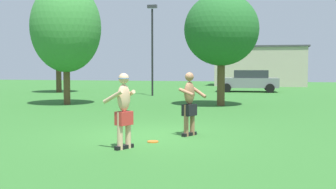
{
  "coord_description": "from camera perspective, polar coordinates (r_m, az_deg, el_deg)",
  "views": [
    {
      "loc": [
        2.77,
        -11.09,
        1.91
      ],
      "look_at": [
        0.36,
        0.07,
        1.12
      ],
      "focal_mm": 45.0,
      "sensor_mm": 36.0,
      "label": 1
    }
  ],
  "objects": [
    {
      "name": "player_with_cap",
      "position": [
        9.63,
        -6.02,
        -1.69
      ],
      "size": [
        0.75,
        0.81,
        1.75
      ],
      "color": "black",
      "rests_on": "ground_plane"
    },
    {
      "name": "tree_behind_players",
      "position": [
        30.93,
        -14.66,
        7.16
      ],
      "size": [
        3.35,
        3.35,
        5.38
      ],
      "color": "#4C3823",
      "rests_on": "ground_plane"
    },
    {
      "name": "outbuilding_behind_lot",
      "position": [
        41.19,
        12.36,
        3.81
      ],
      "size": [
        8.58,
        4.78,
        3.74
      ],
      "color": "#B2A893",
      "rests_on": "ground_plane"
    },
    {
      "name": "tree_right_field",
      "position": [
        21.25,
        -13.66,
        8.8
      ],
      "size": [
        3.4,
        3.4,
        5.94
      ],
      "color": "brown",
      "rests_on": "ground_plane"
    },
    {
      "name": "car_gray_near_post",
      "position": [
        31.12,
        10.88,
        1.87
      ],
      "size": [
        4.37,
        2.16,
        1.58
      ],
      "color": "slate",
      "rests_on": "ground_plane"
    },
    {
      "name": "frisbee",
      "position": [
        10.56,
        -2.07,
        -6.39
      ],
      "size": [
        0.28,
        0.28,
        0.03
      ],
      "primitive_type": "cylinder",
      "color": "orange",
      "rests_on": "ground_plane"
    },
    {
      "name": "tree_left_field",
      "position": [
        20.21,
        7.24,
        8.69
      ],
      "size": [
        3.52,
        3.52,
        5.32
      ],
      "color": "brown",
      "rests_on": "ground_plane"
    },
    {
      "name": "ground_plane",
      "position": [
        11.59,
        -1.84,
        -5.53
      ],
      "size": [
        80.0,
        80.0,
        0.0
      ],
      "primitive_type": "plane",
      "color": "#2D6628"
    },
    {
      "name": "lamp_post",
      "position": [
        26.66,
        -2.14,
        7.35
      ],
      "size": [
        0.6,
        0.24,
        5.7
      ],
      "color": "black",
      "rests_on": "ground_plane"
    },
    {
      "name": "player_in_black",
      "position": [
        11.39,
        2.94,
        -1.05
      ],
      "size": [
        0.76,
        0.84,
        1.73
      ],
      "color": "black",
      "rests_on": "ground_plane"
    }
  ]
}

